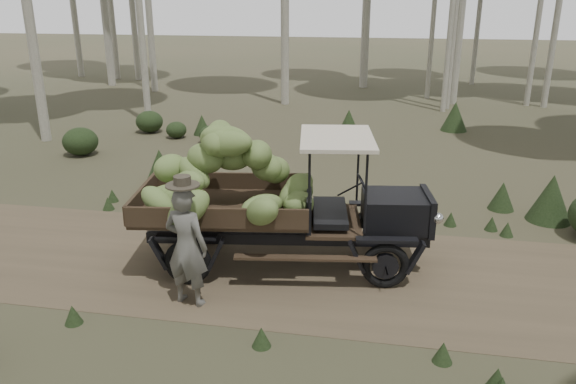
{
  "coord_description": "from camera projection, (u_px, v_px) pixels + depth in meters",
  "views": [
    {
      "loc": [
        1.67,
        -8.8,
        4.57
      ],
      "look_at": [
        -0.01,
        0.22,
        1.37
      ],
      "focal_mm": 35.0,
      "sensor_mm": 36.0,
      "label": 1
    }
  ],
  "objects": [
    {
      "name": "dirt_track",
      "position": [
        286.0,
        268.0,
        9.96
      ],
      "size": [
        70.0,
        4.0,
        0.01
      ],
      "primitive_type": "cube",
      "color": "brown",
      "rests_on": "ground"
    },
    {
      "name": "ground",
      "position": [
        286.0,
        269.0,
        9.96
      ],
      "size": [
        120.0,
        120.0,
        0.0
      ],
      "primitive_type": "plane",
      "color": "#473D2B",
      "rests_on": "ground"
    },
    {
      "name": "banana_truck",
      "position": [
        258.0,
        186.0,
        9.66
      ],
      "size": [
        5.35,
        2.9,
        2.67
      ],
      "rotation": [
        0.0,
        0.0,
        0.14
      ],
      "color": "black",
      "rests_on": "ground"
    },
    {
      "name": "farmer",
      "position": [
        186.0,
        245.0,
        8.54
      ],
      "size": [
        0.78,
        0.61,
        2.09
      ],
      "rotation": [
        0.0,
        0.0,
        2.94
      ],
      "color": "#5A5952",
      "rests_on": "ground"
    },
    {
      "name": "undergrowth",
      "position": [
        381.0,
        262.0,
        9.11
      ],
      "size": [
        24.7,
        22.75,
        1.34
      ],
      "color": "#233319",
      "rests_on": "ground"
    }
  ]
}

